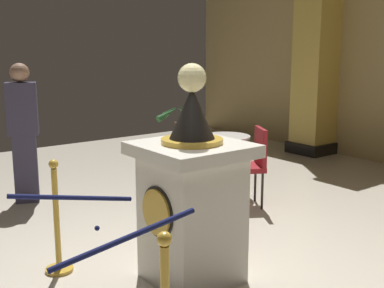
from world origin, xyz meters
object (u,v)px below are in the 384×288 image
(bystander_guest, at_px, (23,129))
(cafe_table, at_px, (226,157))
(cafe_chair_red, at_px, (253,160))
(pedestal_clock, at_px, (192,198))
(potted_palm_left, at_px, (177,153))
(stanchion_near, at_px, (57,233))

(bystander_guest, relative_size, cafe_table, 2.22)
(cafe_chair_red, bearing_deg, bystander_guest, -130.46)
(pedestal_clock, height_order, potted_palm_left, pedestal_clock)
(potted_palm_left, distance_m, bystander_guest, 2.45)
(stanchion_near, distance_m, cafe_table, 2.81)
(cafe_table, bearing_deg, potted_palm_left, 173.04)
(pedestal_clock, distance_m, cafe_table, 2.51)
(cafe_chair_red, bearing_deg, pedestal_clock, -57.96)
(pedestal_clock, relative_size, stanchion_near, 1.80)
(cafe_table, bearing_deg, cafe_chair_red, -8.15)
(potted_palm_left, height_order, bystander_guest, bystander_guest)
(cafe_table, bearing_deg, bystander_guest, -119.03)
(pedestal_clock, xyz_separation_m, bystander_guest, (-2.92, -0.37, 0.22))
(stanchion_near, xyz_separation_m, cafe_chair_red, (-0.29, 2.59, 0.23))
(stanchion_near, height_order, bystander_guest, bystander_guest)
(bystander_guest, bearing_deg, pedestal_clock, 7.15)
(cafe_table, xyz_separation_m, cafe_chair_red, (0.59, -0.08, 0.08))
(pedestal_clock, bearing_deg, potted_palm_left, 146.26)
(potted_palm_left, xyz_separation_m, bystander_guest, (0.09, -2.37, 0.62))
(stanchion_near, height_order, cafe_chair_red, stanchion_near)
(potted_palm_left, relative_size, bystander_guest, 0.63)
(pedestal_clock, height_order, cafe_chair_red, pedestal_clock)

